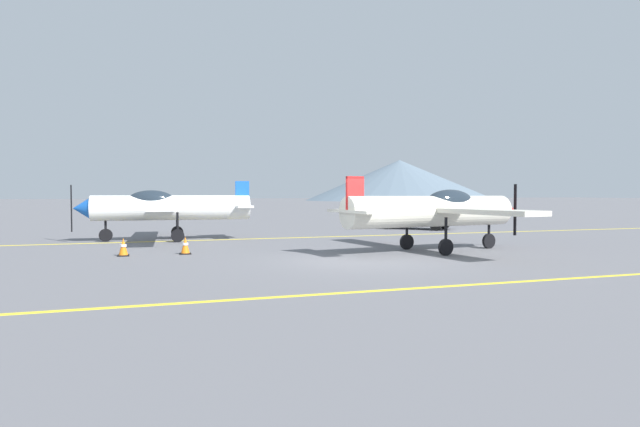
# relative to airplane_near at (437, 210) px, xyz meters

# --- Properties ---
(ground_plane) EXTENTS (400.00, 400.00, 0.00)m
(ground_plane) POSITION_rel_airplane_near_xyz_m (-3.62, -1.35, -1.45)
(ground_plane) COLOR slate
(apron_line_near) EXTENTS (80.00, 0.16, 0.01)m
(apron_line_near) POSITION_rel_airplane_near_xyz_m (-3.62, -6.30, -1.45)
(apron_line_near) COLOR yellow
(apron_line_near) RESTS_ON ground_plane
(apron_line_far) EXTENTS (80.00, 0.16, 0.01)m
(apron_line_far) POSITION_rel_airplane_near_xyz_m (-3.62, 7.25, -1.45)
(apron_line_far) COLOR yellow
(apron_line_far) RESTS_ON ground_plane
(airplane_near) EXTENTS (7.52, 8.63, 2.58)m
(airplane_near) POSITION_rel_airplane_near_xyz_m (0.00, 0.00, 0.00)
(airplane_near) COLOR silver
(airplane_near) RESTS_ON ground_plane
(airplane_mid) EXTENTS (7.48, 8.61, 2.58)m
(airplane_mid) POSITION_rel_airplane_near_xyz_m (-8.69, 7.76, 0.00)
(airplane_mid) COLOR white
(airplane_mid) RESTS_ON ground_plane
(car_sedan) EXTENTS (4.27, 4.35, 1.62)m
(car_sedan) POSITION_rel_airplane_near_xyz_m (5.19, 10.97, -0.61)
(car_sedan) COLOR white
(car_sedan) RESTS_ON ground_plane
(traffic_cone_front) EXTENTS (0.36, 0.36, 0.59)m
(traffic_cone_front) POSITION_rel_airplane_near_xyz_m (-10.31, 2.09, -1.16)
(traffic_cone_front) COLOR black
(traffic_cone_front) RESTS_ON ground_plane
(traffic_cone_side) EXTENTS (0.36, 0.36, 0.59)m
(traffic_cone_side) POSITION_rel_airplane_near_xyz_m (-8.36, 2.00, -1.16)
(traffic_cone_side) COLOR black
(traffic_cone_side) RESTS_ON ground_plane
(hill_centerleft) EXTENTS (53.94, 53.94, 11.54)m
(hill_centerleft) POSITION_rel_airplane_near_xyz_m (61.87, 123.43, 4.32)
(hill_centerleft) COLOR slate
(hill_centerleft) RESTS_ON ground_plane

